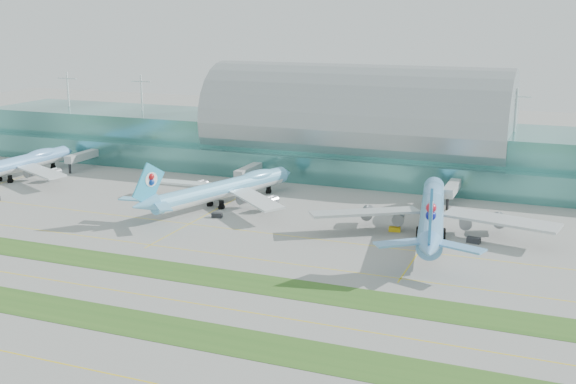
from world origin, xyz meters
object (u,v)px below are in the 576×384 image
at_px(airliner_a, 12,165).
at_px(airliner_b, 224,188).
at_px(terminal, 356,138).
at_px(airliner_c, 432,211).

distance_m(airliner_a, airliner_b, 92.78).
distance_m(terminal, airliner_b, 70.58).
relative_size(terminal, airliner_a, 4.81).
distance_m(terminal, airliner_a, 134.22).
xyz_separation_m(terminal, airliner_c, (44.03, -71.66, -7.38)).
distance_m(airliner_b, airliner_c, 70.74).
height_order(airliner_a, airliner_b, airliner_a).
bearing_deg(terminal, airliner_b, -112.11).
height_order(terminal, airliner_c, terminal).
bearing_deg(airliner_a, terminal, 30.95).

